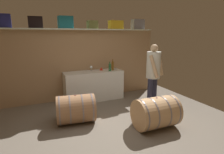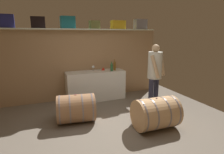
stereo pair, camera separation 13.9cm
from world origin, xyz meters
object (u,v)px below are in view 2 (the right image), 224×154
Objects in this scene: toolcase_teal at (68,22)px; winemaker_pouring at (155,70)px; toolcase_black at (38,22)px; wine_bottle_green at (112,67)px; toolcase_grey at (140,24)px; wine_glass at (93,67)px; wine_bottle_amber at (115,66)px; red_funnel at (103,69)px; wine_barrel_near at (76,108)px; toolcase_olive at (94,25)px; wine_barrel_far at (156,113)px; toolcase_navy at (7,21)px; toolcase_yellow at (118,25)px; work_cabinet at (96,85)px.

toolcase_teal reaches higher than winemaker_pouring.
wine_bottle_green is at bearing -10.30° from toolcase_black.
toolcase_grey is 2.05m from wine_glass.
toolcase_grey is 1.20× the size of wine_bottle_amber.
wine_bottle_amber is at bearing -168.39° from toolcase_grey.
toolcase_grey is at bearing -1.73° from toolcase_teal.
red_funnel is 0.06× the size of winemaker_pouring.
toolcase_black reaches higher than red_funnel.
toolcase_grey reaches higher than wine_barrel_near.
toolcase_olive is 0.31× the size of wine_barrel_near.
wine_bottle_green is 2.14m from wine_barrel_far.
toolcase_navy is 2.99m from toolcase_yellow.
red_funnel is (-0.31, 0.15, -0.10)m from wine_bottle_amber.
wine_bottle_green is at bearing -49.73° from red_funnel.
toolcase_teal is at bearing -3.12° from toolcase_navy.
wine_bottle_amber is (2.06, -0.26, -1.22)m from toolcase_black.
toolcase_teal is 1.81m from wine_bottle_amber.
toolcase_black reaches higher than wine_bottle_amber.
toolcase_grey reaches higher than work_cabinet.
wine_barrel_near is at bearing -123.42° from work_cabinet.
wine_bottle_amber is (0.59, -0.08, 0.59)m from work_cabinet.
toolcase_teal is 1.75m from wine_bottle_green.
toolcase_teal is 2.55× the size of wine_glass.
red_funnel is 2.36m from wine_barrel_far.
toolcase_navy is 0.97× the size of wine_bottle_amber.
toolcase_black is at bearing -57.99° from winemaker_pouring.
wine_bottle_green is (1.17, -0.33, -1.26)m from toolcase_teal.
toolcase_yellow is 0.45× the size of wine_barrel_near.
wine_barrel_far is (1.37, -2.36, -1.93)m from toolcase_teal.
toolcase_black reaches higher than wine_bottle_green.
toolcase_olive is at bearing 140.53° from wine_bottle_green.
wine_barrel_far is (0.07, -2.10, -0.69)m from wine_bottle_amber.
wine_bottle_amber is at bearing -129.24° from toolcase_yellow.
wine_barrel_near is (-0.84, -1.27, -0.12)m from work_cabinet.
wine_barrel_near is (-1.11, -1.35, -0.60)m from red_funnel.
toolcase_yellow is at bearing -1.03° from toolcase_olive.
toolcase_black is at bearing 178.97° from toolcase_olive.
toolcase_olive reaches higher than winemaker_pouring.
toolcase_black reaches higher than toolcase_yellow.
toolcase_navy reaches higher than toolcase_olive.
wine_bottle_green is 0.56m from wine_glass.
toolcase_yellow is 1.97m from work_cabinet.
toolcase_teal is 0.42× the size of wine_barrel_far.
toolcase_yellow reaches higher than wine_bottle_amber.
toolcase_grey is at bearing 4.87° from red_funnel.
toolcase_grey is at bearing -0.51° from toolcase_black.
wine_barrel_near is at bearing -67.05° from toolcase_black.
toolcase_olive is 1.24m from wine_glass.
toolcase_yellow is at bearing 49.57° from wine_barrel_near.
toolcase_olive is at bearing -80.59° from winemaker_pouring.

